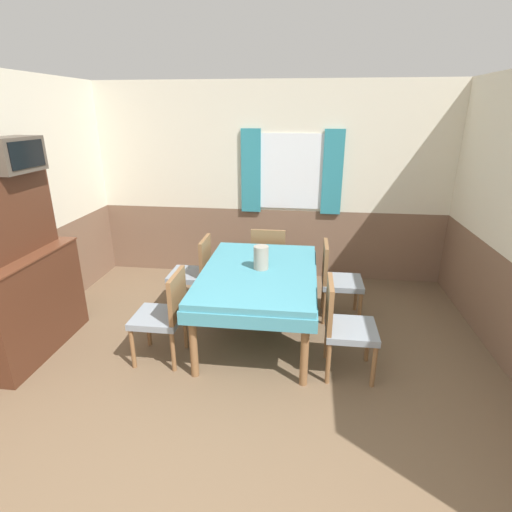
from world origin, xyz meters
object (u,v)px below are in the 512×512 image
object	(u,v)px
dining_table	(259,280)
tv	(13,155)
chair_right_far	(336,278)
chair_head_window	(269,257)
sideboard	(21,282)
chair_right_near	(344,324)
chair_left_far	(195,271)
vase	(261,258)
chair_left_near	(165,313)

from	to	relation	value
dining_table	tv	size ratio (longest dim) A/B	3.14
dining_table	chair_right_far	distance (m)	0.97
chair_right_far	chair_head_window	bearing A→B (deg)	-124.80
chair_head_window	sideboard	size ratio (longest dim) A/B	0.51
sideboard	chair_right_far	bearing A→B (deg)	19.48
dining_table	chair_head_window	distance (m)	1.09
chair_head_window	tv	xyz separation A→B (m)	(-2.13, -1.44, 1.39)
dining_table	chair_right_far	bearing A→B (deg)	32.44
chair_right_near	sideboard	distance (m)	3.00
sideboard	chair_right_near	bearing A→B (deg)	0.49
chair_left_far	chair_right_far	xyz separation A→B (m)	(1.62, 0.00, 0.00)
sideboard	chair_head_window	bearing A→B (deg)	36.68
sideboard	tv	xyz separation A→B (m)	(0.04, 0.18, 1.14)
sideboard	vase	distance (m)	2.27
chair_right_far	vase	xyz separation A→B (m)	(-0.79, -0.47, 0.38)
chair_right_near	chair_left_far	bearing A→B (deg)	-122.44
chair_head_window	chair_right_far	bearing A→B (deg)	-34.80
chair_head_window	vase	xyz separation A→B (m)	(0.02, -1.03, 0.38)
vase	dining_table	bearing A→B (deg)	-109.90
chair_right_far	vase	world-z (taller)	vase
sideboard	tv	distance (m)	1.16
chair_head_window	chair_left_near	distance (m)	1.79
dining_table	chair_head_window	xyz separation A→B (m)	(-0.00, 1.08, -0.16)
chair_left_far	tv	xyz separation A→B (m)	(-1.32, -0.88, 1.39)
dining_table	chair_right_far	size ratio (longest dim) A/B	1.92
chair_right_far	sideboard	bearing A→B (deg)	-70.52
chair_right_near	vase	xyz separation A→B (m)	(-0.79, 0.56, 0.38)
chair_right_far	chair_left_near	xyz separation A→B (m)	(-1.62, -1.03, 0.00)
chair_right_far	chair_left_near	size ratio (longest dim) A/B	1.00
chair_left_far	chair_head_window	xyz separation A→B (m)	(0.81, 0.56, 0.00)
chair_left_far	vase	world-z (taller)	vase
chair_right_near	dining_table	bearing A→B (deg)	-122.44
tv	chair_right_far	bearing A→B (deg)	16.64
chair_head_window	chair_left_near	xyz separation A→B (m)	(-0.81, -1.59, 0.00)
chair_head_window	tv	size ratio (longest dim) A/B	1.64
chair_left_far	chair_left_near	bearing A→B (deg)	-180.00
dining_table	vase	size ratio (longest dim) A/B	7.16
chair_left_far	chair_right_far	distance (m)	1.62
chair_right_far	chair_left_near	world-z (taller)	same
vase	chair_head_window	bearing A→B (deg)	90.98
dining_table	chair_left_far	distance (m)	0.97
chair_left_far	vase	bearing A→B (deg)	-119.39
dining_table	chair_head_window	bearing A→B (deg)	90.00
dining_table	chair_left_far	size ratio (longest dim) A/B	1.92
chair_left_far	chair_right_near	world-z (taller)	same
chair_right_far	vase	size ratio (longest dim) A/B	3.73
chair_head_window	sideboard	distance (m)	2.72
chair_right_near	chair_left_near	bearing A→B (deg)	-90.00
dining_table	sideboard	xyz separation A→B (m)	(-2.18, -0.54, 0.09)
chair_left_far	dining_table	bearing A→B (deg)	-122.44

